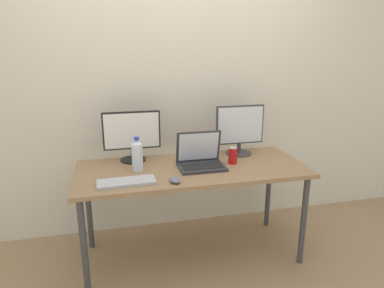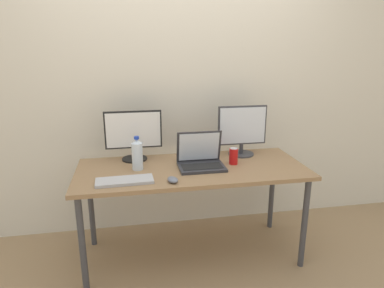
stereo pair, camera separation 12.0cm
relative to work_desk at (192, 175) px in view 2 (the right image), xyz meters
The scene contains 10 objects.
ground_plane 0.68m from the work_desk, ahead, with size 16.00×16.00×0.00m, color #9E7F5B.
wall_back 0.86m from the work_desk, 90.00° to the left, with size 7.00×0.08×2.60m, color silver.
work_desk is the anchor object (origin of this frame).
monitor_left 0.56m from the work_desk, 148.08° to the left, with size 0.44×0.20×0.39m.
monitor_center 0.58m from the work_desk, 26.42° to the left, with size 0.40×0.21×0.41m.
laptop_silver 0.14m from the work_desk, ahead, with size 0.34×0.25×0.26m.
keyboard_main 0.54m from the work_desk, 157.72° to the right, with size 0.38×0.15×0.02m, color #B2B2B7.
mouse_by_keyboard 0.32m from the work_desk, 124.66° to the right, with size 0.07×0.10×0.03m, color slate.
water_bottle 0.44m from the work_desk, behind, with size 0.08×0.08×0.25m.
soda_can_near_keyboard 0.35m from the work_desk, ahead, with size 0.07×0.07×0.13m.
Camera 2 is at (-0.44, -2.35, 1.61)m, focal length 32.00 mm.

